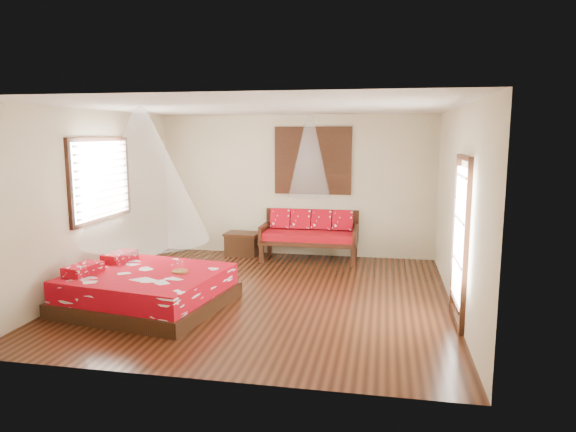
{
  "coord_description": "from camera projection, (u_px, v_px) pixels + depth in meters",
  "views": [
    {
      "loc": [
        1.75,
        -7.3,
        2.42
      ],
      "look_at": [
        0.28,
        0.49,
        1.15
      ],
      "focal_mm": 32.0,
      "sensor_mm": 36.0,
      "label": 1
    }
  ],
  "objects": [
    {
      "name": "storage_chest",
      "position": [
        243.0,
        244.0,
        10.31
      ],
      "size": [
        0.7,
        0.53,
        0.46
      ],
      "rotation": [
        0.0,
        0.0,
        -0.06
      ],
      "color": "black",
      "rests_on": "floor"
    },
    {
      "name": "mosquito_net_daybed",
      "position": [
        309.0,
        157.0,
        9.58
      ],
      "size": [
        0.79,
        0.79,
        1.5
      ],
      "primitive_type": "cone",
      "color": "white",
      "rests_on": "ceiling"
    },
    {
      "name": "window_left",
      "position": [
        101.0,
        179.0,
        8.2
      ],
      "size": [
        0.1,
        1.74,
        1.34
      ],
      "color": "black",
      "rests_on": "wall_left"
    },
    {
      "name": "shutter_panel",
      "position": [
        313.0,
        161.0,
        10.05
      ],
      "size": [
        1.52,
        0.06,
        1.32
      ],
      "color": "black",
      "rests_on": "wall_back"
    },
    {
      "name": "bed",
      "position": [
        147.0,
        289.0,
        7.26
      ],
      "size": [
        2.33,
        2.17,
        0.64
      ],
      "rotation": [
        0.0,
        0.0,
        -0.16
      ],
      "color": "black",
      "rests_on": "floor"
    },
    {
      "name": "daybed",
      "position": [
        310.0,
        233.0,
        9.95
      ],
      "size": [
        1.85,
        0.82,
        0.96
      ],
      "color": "black",
      "rests_on": "floor"
    },
    {
      "name": "mosquito_net_main",
      "position": [
        143.0,
        176.0,
        7.0
      ],
      "size": [
        1.77,
        1.77,
        1.8
      ],
      "primitive_type": "cone",
      "color": "white",
      "rests_on": "ceiling"
    },
    {
      "name": "wine_tray",
      "position": [
        180.0,
        269.0,
        7.18
      ],
      "size": [
        0.22,
        0.22,
        0.18
      ],
      "rotation": [
        0.0,
        0.0,
        0.29
      ],
      "color": "brown",
      "rests_on": "bed"
    },
    {
      "name": "room",
      "position": [
        263.0,
        204.0,
        7.56
      ],
      "size": [
        5.54,
        5.54,
        2.84
      ],
      "color": "black",
      "rests_on": "ground"
    },
    {
      "name": "glazed_door",
      "position": [
        460.0,
        241.0,
        6.53
      ],
      "size": [
        0.08,
        1.02,
        2.16
      ],
      "color": "black",
      "rests_on": "floor"
    }
  ]
}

